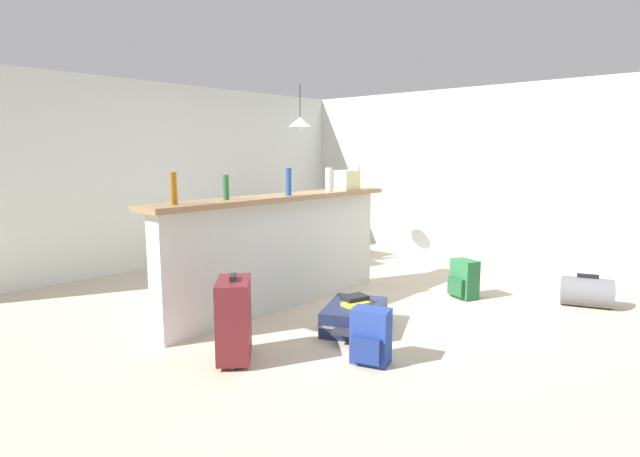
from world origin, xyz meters
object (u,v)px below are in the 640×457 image
dining_chair_far_side (276,221)px  backpack_green (464,280)px  bottle_white (329,180)px  book_stack (355,301)px  duffel_bag_grey (587,292)px  bottle_clear (357,177)px  dining_table (300,217)px  suitcase_flat_navy (355,317)px  bottle_amber (173,188)px  bottle_green (226,187)px  suitcase_upright_maroon (234,319)px  grocery_bag (347,180)px  pendant_lamp (300,122)px  bottle_blue (289,182)px  dining_chair_near_partition (329,229)px  backpack_blue (370,337)px

dining_chair_far_side → backpack_green: bearing=-95.1°
bottle_white → book_stack: bottle_white is taller
dining_chair_far_side → duffel_bag_grey: (0.26, -4.34, -0.36)m
bottle_clear → dining_table: 1.69m
suitcase_flat_navy → backpack_green: bearing=-10.0°
bottle_amber → bottle_green: bottle_amber is taller
dining_table → suitcase_upright_maroon: dining_table is taller
duffel_bag_grey → dining_chair_far_side: bearing=93.5°
bottle_white → dining_chair_far_side: (1.19, 2.10, -0.76)m
bottle_amber → dining_table: (2.97, 1.44, -0.63)m
grocery_bag → bottle_clear: bearing=4.1°
bottle_green → bottle_clear: size_ratio=0.80×
backpack_green → pendant_lamp: bearing=85.6°
backpack_green → bottle_amber: bearing=156.0°
suitcase_upright_maroon → bottle_green: bearing=54.2°
dining_chair_far_side → dining_table: bearing=-97.9°
bottle_blue → grocery_bag: (0.97, 0.04, -0.02)m
bottle_white → bottle_clear: 0.56m
bottle_amber → duffel_bag_grey: (3.31, -2.31, -1.13)m
bottle_amber → backpack_green: bottle_amber is taller
dining_chair_far_side → backpack_green: size_ratio=2.21×
grocery_bag → dining_chair_near_partition: 1.44m
dining_table → dining_chair_near_partition: size_ratio=1.18×
backpack_blue → suitcase_upright_maroon: (-0.65, 0.80, 0.13)m
bottle_white → suitcase_flat_navy: size_ratio=0.29×
bottle_white → duffel_bag_grey: bearing=-57.0°
backpack_green → bottle_white: bearing=127.9°
grocery_bag → backpack_blue: 2.37m
suitcase_flat_navy → duffel_bag_grey: (2.12, -1.36, 0.04)m
dining_table → suitcase_upright_maroon: 3.65m
pendant_lamp → book_stack: 3.42m
dining_table → book_stack: bearing=-126.5°
pendant_lamp → suitcase_upright_maroon: bearing=-144.1°
bottle_blue → pendant_lamp: 2.39m
bottle_amber → bottle_white: bottle_amber is taller
dining_chair_near_partition → duffel_bag_grey: dining_chair_near_partition is taller
suitcase_upright_maroon → book_stack: size_ratio=2.20×
grocery_bag → suitcase_upright_maroon: size_ratio=0.39×
dining_table → grocery_bag: bearing=-117.3°
suitcase_flat_navy → duffel_bag_grey: duffel_bag_grey is taller
dining_chair_near_partition → duffel_bag_grey: 3.25m
pendant_lamp → book_stack: (-1.76, -2.36, -1.73)m
suitcase_upright_maroon → pendant_lamp: bearing=35.9°
bottle_amber → backpack_blue: 1.97m
bottle_clear → dining_table: size_ratio=0.25×
bottle_blue → suitcase_upright_maroon: bearing=-152.8°
bottle_amber → dining_chair_far_side: bottle_amber is taller
bottle_green → dining_chair_near_partition: (2.44, 0.87, -0.74)m
bottle_white → suitcase_flat_navy: bottle_white is taller
bottle_blue → book_stack: bottle_blue is taller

